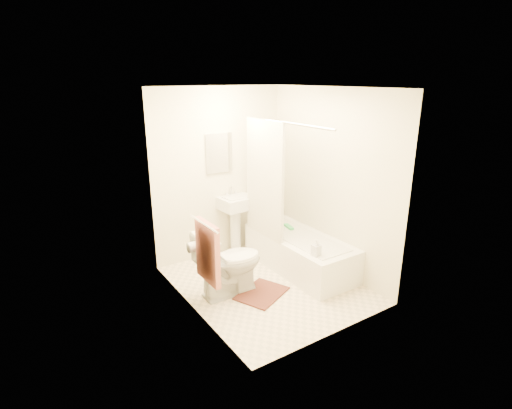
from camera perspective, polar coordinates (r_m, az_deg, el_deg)
floor at (r=5.15m, az=1.56°, el=-11.37°), size 2.40×2.40×0.00m
ceiling at (r=4.50m, az=1.83°, el=16.38°), size 2.40×2.40×0.00m
wall_back at (r=5.68m, az=-5.30°, el=4.38°), size 2.00×0.02×2.40m
wall_left at (r=4.22m, az=-9.52°, el=-0.57°), size 0.02×2.40×2.40m
wall_right at (r=5.30m, az=10.58°, el=3.19°), size 0.02×2.40×2.40m
mirror at (r=5.60m, az=-5.29°, el=7.32°), size 0.40×0.03×0.55m
curtain_rod at (r=4.78m, az=4.08°, el=11.63°), size 0.03×1.70×0.03m
shower_curtain at (r=5.24m, az=1.24°, el=3.54°), size 0.04×0.80×1.55m
towel_bar at (r=4.05m, az=-7.48°, el=-2.75°), size 0.02×0.60×0.02m
towel at (r=4.18m, az=-6.93°, el=-6.78°), size 0.06×0.45×0.66m
toilet_paper at (r=4.52m, az=-9.02°, el=-6.03°), size 0.11×0.12×0.12m
toilet at (r=4.81m, az=-3.84°, el=-8.23°), size 0.82×0.47×0.80m
sink at (r=5.86m, az=-2.85°, el=-2.59°), size 0.51×0.42×0.94m
bathtub at (r=5.50m, az=6.26°, el=-6.81°), size 0.72×1.64×0.46m
bath_mat at (r=4.95m, az=0.84°, el=-12.57°), size 0.73×0.66×0.02m
soap_bottle at (r=4.84m, az=8.60°, el=-6.13°), size 0.10×0.11×0.21m
scrub_brush at (r=5.67m, az=4.70°, el=-3.23°), size 0.10×0.22×0.04m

